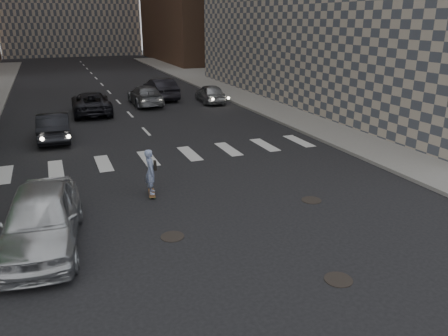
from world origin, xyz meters
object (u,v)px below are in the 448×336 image
Objects in this scene: traffic_car_b at (145,95)px; traffic_car_c at (91,103)px; traffic_car_d at (210,93)px; traffic_car_e at (161,89)px; skateboarder at (151,172)px; traffic_car_a at (54,126)px; silver_sedan at (41,219)px.

traffic_car_b is 0.94× the size of traffic_car_c.
traffic_car_d is at bearing 169.82° from traffic_car_b.
traffic_car_e is (1.67, 2.00, 0.10)m from traffic_car_b.
skateboarder is at bearing 68.25° from traffic_car_d.
skateboarder is 0.33× the size of traffic_car_c.
traffic_car_d is at bearing -146.08° from traffic_car_a.
traffic_car_d is (8.34, 16.56, -0.22)m from skateboarder.
traffic_car_d is at bearing 135.53° from traffic_car_e.
skateboarder is at bearing 73.08° from traffic_car_e.
traffic_car_c is at bearing 10.99° from traffic_car_d.
traffic_car_b is at bearing -127.59° from traffic_car_a.
silver_sedan reaches higher than traffic_car_e.
traffic_car_b is 1.21× the size of traffic_car_d.
traffic_car_a is 13.37m from traffic_car_d.
silver_sedan is 21.26m from traffic_car_b.
silver_sedan is 18.48m from traffic_car_c.
traffic_car_a is at bearing 50.44° from traffic_car_b.
traffic_car_c is at bearing -110.27° from traffic_car_a.
traffic_car_d is (11.35, 7.06, -0.04)m from traffic_car_a.
traffic_car_a is (-3.01, 9.50, -0.18)m from skateboarder.
traffic_car_b is at bearing 48.23° from traffic_car_e.
traffic_car_e reaches higher than traffic_car_b.
traffic_car_d is at bearing 72.58° from skateboarder.
skateboarder is 0.35× the size of silver_sedan.
silver_sedan reaches higher than traffic_car_d.
traffic_car_e reaches higher than traffic_car_a.
skateboarder reaches higher than traffic_car_a.
skateboarder is 0.35× the size of traffic_car_b.
skateboarder is at bearing 93.82° from traffic_car_c.
silver_sedan reaches higher than traffic_car_b.
skateboarder is 18.55m from traffic_car_d.
traffic_car_c is 6.86m from traffic_car_e.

